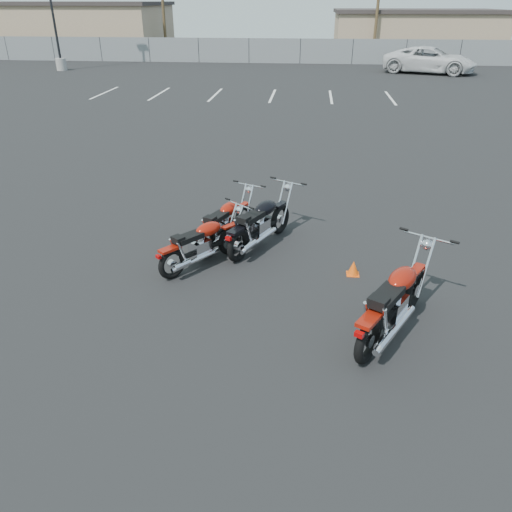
# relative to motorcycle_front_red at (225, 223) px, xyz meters

# --- Properties ---
(ground) EXTENTS (120.00, 120.00, 0.00)m
(ground) POSITION_rel_motorcycle_front_red_xyz_m (0.60, -2.37, -0.45)
(ground) COLOR black
(ground) RESTS_ON ground
(motorcycle_front_red) EXTENTS (1.19, 1.98, 0.99)m
(motorcycle_front_red) POSITION_rel_motorcycle_front_red_xyz_m (0.00, 0.00, 0.00)
(motorcycle_front_red) COLOR black
(motorcycle_front_red) RESTS_ON ground
(motorcycle_second_black) EXTENTS (1.43, 2.14, 1.09)m
(motorcycle_second_black) POSITION_rel_motorcycle_front_red_xyz_m (0.71, -0.08, 0.05)
(motorcycle_second_black) COLOR black
(motorcycle_second_black) RESTS_ON ground
(motorcycle_third_red) EXTENTS (1.56, 1.79, 0.98)m
(motorcycle_third_red) POSITION_rel_motorcycle_front_red_xyz_m (-0.27, -1.00, -0.00)
(motorcycle_third_red) COLOR black
(motorcycle_third_red) RESTS_ON ground
(motorcycle_rear_red) EXTENTS (1.64, 2.29, 1.18)m
(motorcycle_rear_red) POSITION_rel_motorcycle_front_red_xyz_m (2.92, -2.79, 0.09)
(motorcycle_rear_red) COLOR black
(motorcycle_rear_red) RESTS_ON ground
(training_cone_near) EXTENTS (0.22, 0.22, 0.27)m
(training_cone_near) POSITION_rel_motorcycle_front_red_xyz_m (2.48, -1.05, -0.32)
(training_cone_near) COLOR #FF580D
(training_cone_near) RESTS_ON ground
(light_pole_west) EXTENTS (0.80, 0.70, 10.44)m
(light_pole_west) POSITION_rel_motorcycle_front_red_xyz_m (-15.96, 26.56, 2.28)
(light_pole_west) COLOR #999791
(light_pole_west) RESTS_ON ground
(chainlink_fence) EXTENTS (80.06, 0.06, 1.80)m
(chainlink_fence) POSITION_rel_motorcycle_front_red_xyz_m (0.60, 32.63, 0.45)
(chainlink_fence) COLOR slate
(chainlink_fence) RESTS_ON ground
(tan_building_west) EXTENTS (18.40, 10.40, 4.30)m
(tan_building_west) POSITION_rel_motorcycle_front_red_xyz_m (-21.40, 39.63, 1.71)
(tan_building_west) COLOR tan
(tan_building_west) RESTS_ON ground
(tan_building_east) EXTENTS (14.40, 9.40, 3.70)m
(tan_building_east) POSITION_rel_motorcycle_front_red_xyz_m (10.60, 41.63, 1.41)
(tan_building_east) COLOR tan
(tan_building_east) RESTS_ON ground
(parking_line_stripes) EXTENTS (15.12, 4.00, 0.01)m
(parking_line_stripes) POSITION_rel_motorcycle_front_red_xyz_m (-1.90, 17.63, -0.45)
(parking_line_stripes) COLOR silver
(parking_line_stripes) RESTS_ON ground
(white_van) EXTENTS (4.78, 7.47, 2.64)m
(white_van) POSITION_rel_motorcycle_front_red_xyz_m (9.42, 27.75, 0.87)
(white_van) COLOR silver
(white_van) RESTS_ON ground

